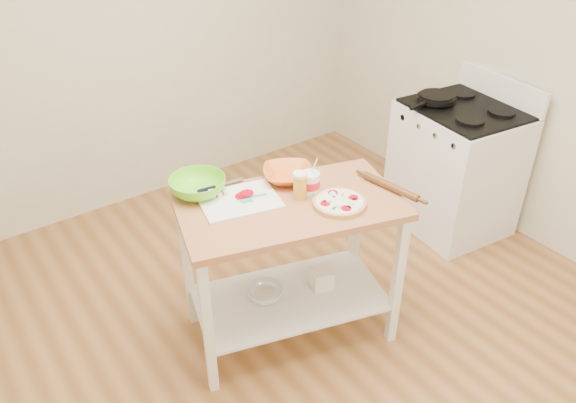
% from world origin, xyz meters
% --- Properties ---
extents(room_shell, '(4.04, 4.54, 2.74)m').
position_xyz_m(room_shell, '(0.00, 0.00, 1.35)').
color(room_shell, '#9D6A3A').
rests_on(room_shell, ground).
extents(prep_island, '(1.28, 0.92, 0.90)m').
position_xyz_m(prep_island, '(0.01, 0.28, 0.65)').
color(prep_island, '#AF7248').
rests_on(prep_island, ground).
extents(gas_stove, '(0.75, 0.85, 1.11)m').
position_xyz_m(gas_stove, '(1.66, 0.50, 0.47)').
color(gas_stove, white).
rests_on(gas_stove, ground).
extents(skillet, '(0.43, 0.27, 0.03)m').
position_xyz_m(skillet, '(1.56, 0.69, 0.98)').
color(skillet, black).
rests_on(skillet, gas_stove).
extents(pizza, '(0.28, 0.28, 0.04)m').
position_xyz_m(pizza, '(0.20, 0.12, 0.92)').
color(pizza, tan).
rests_on(pizza, prep_island).
extents(cutting_board, '(0.46, 0.38, 0.04)m').
position_xyz_m(cutting_board, '(-0.20, 0.46, 0.91)').
color(cutting_board, white).
rests_on(cutting_board, prep_island).
extents(spatula, '(0.16, 0.05, 0.01)m').
position_xyz_m(spatula, '(-0.13, 0.42, 0.92)').
color(spatula, '#32B691').
rests_on(spatula, cutting_board).
extents(knife, '(0.27, 0.04, 0.01)m').
position_xyz_m(knife, '(-0.24, 0.63, 0.92)').
color(knife, silver).
rests_on(knife, cutting_board).
extents(orange_bowl, '(0.37, 0.37, 0.07)m').
position_xyz_m(orange_bowl, '(0.14, 0.48, 0.93)').
color(orange_bowl, orange).
rests_on(orange_bowl, prep_island).
extents(green_bowl, '(0.36, 0.36, 0.09)m').
position_xyz_m(green_bowl, '(-0.33, 0.64, 0.95)').
color(green_bowl, '#69D920').
rests_on(green_bowl, prep_island).
extents(beer_pint, '(0.07, 0.07, 0.15)m').
position_xyz_m(beer_pint, '(0.08, 0.30, 0.98)').
color(beer_pint, gold).
rests_on(beer_pint, prep_island).
extents(yogurt_tub, '(0.10, 0.10, 0.22)m').
position_xyz_m(yogurt_tub, '(0.15, 0.30, 0.96)').
color(yogurt_tub, white).
rests_on(yogurt_tub, prep_island).
extents(rolling_pin, '(0.09, 0.35, 0.04)m').
position_xyz_m(rolling_pin, '(0.52, 0.07, 0.92)').
color(rolling_pin, brown).
rests_on(rolling_pin, prep_island).
extents(shelf_glass_bowl, '(0.24, 0.24, 0.07)m').
position_xyz_m(shelf_glass_bowl, '(-0.11, 0.36, 0.29)').
color(shelf_glass_bowl, silver).
rests_on(shelf_glass_bowl, prep_island).
extents(shelf_bin, '(0.15, 0.15, 0.12)m').
position_xyz_m(shelf_bin, '(0.21, 0.25, 0.32)').
color(shelf_bin, white).
rests_on(shelf_bin, prep_island).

